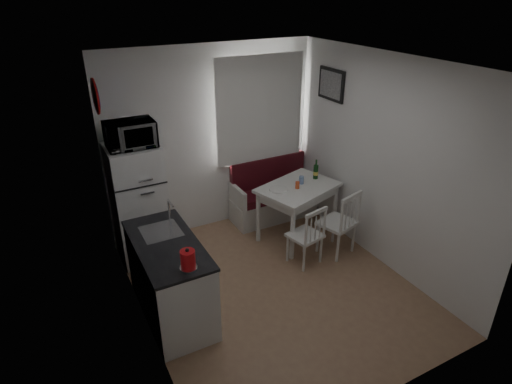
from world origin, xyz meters
The scene contains 22 objects.
floor centered at (0.00, 0.00, 0.00)m, with size 3.00×3.50×0.02m, color #966C50.
ceiling centered at (0.00, 0.00, 2.60)m, with size 3.00×3.50×0.02m, color white.
wall_back centered at (0.00, 1.75, 1.30)m, with size 3.00×0.02×2.60m, color white.
wall_front centered at (0.00, -1.75, 1.30)m, with size 3.00×0.02×2.60m, color white.
wall_left centered at (-1.50, 0.00, 1.30)m, with size 0.02×3.50×2.60m, color white.
wall_right centered at (1.50, 0.00, 1.30)m, with size 0.02×3.50×2.60m, color white.
window centered at (0.70, 1.72, 1.62)m, with size 1.22×0.06×1.47m, color white.
curtain centered at (0.70, 1.65, 1.68)m, with size 1.35×0.02×1.50m, color white.
kitchen_counter centered at (-1.20, 0.16, 0.46)m, with size 0.62×1.32×1.16m.
wall_sign centered at (-1.47, 1.45, 2.15)m, with size 0.40×0.40×0.03m, color #1B2BA6.
picture_frame centered at (1.48, 1.10, 2.05)m, with size 0.04×0.52×0.42m, color black.
bench centered at (0.84, 1.51, 0.31)m, with size 1.29×0.50×0.92m.
dining_table centered at (0.85, 0.84, 0.70)m, with size 1.23×1.02×0.79m.
chair_left centered at (0.60, 0.19, 0.51)m, with size 0.45×0.44×0.44m.
chair_right centered at (1.10, 0.18, 0.56)m, with size 0.53×0.52×0.49m.
fridge centered at (-1.18, 1.40, 0.77)m, with size 0.62×0.62×1.54m, color white.
microwave centered at (-1.18, 1.35, 1.69)m, with size 0.56×0.38×0.31m, color white.
kettle centered at (-1.15, -0.38, 1.01)m, with size 0.17×0.17×0.22m, color red.
wine_bottle centered at (1.20, 0.94, 0.93)m, with size 0.07×0.07×0.28m, color #133C16, non-canonical shape.
drinking_glass_orange centered at (0.80, 0.79, 0.84)m, with size 0.06×0.06×0.09m, color #EE5627.
drinking_glass_blue centered at (0.93, 0.89, 0.85)m, with size 0.07×0.07×0.11m, color #728FC1.
plate centered at (0.55, 0.86, 0.80)m, with size 0.25×0.25×0.02m, color white.
Camera 1 is at (-2.11, -3.51, 3.28)m, focal length 30.00 mm.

